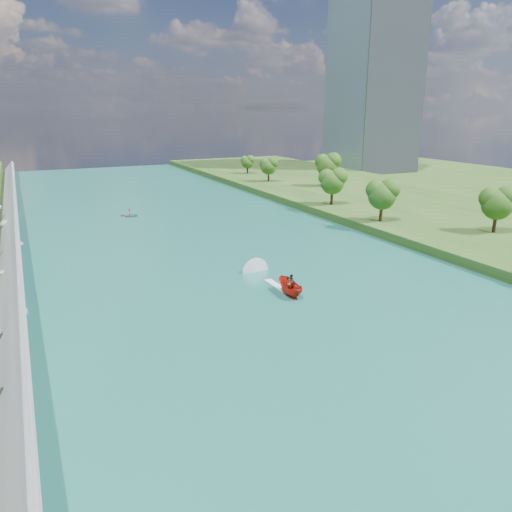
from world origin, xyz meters
TOP-DOWN VIEW (x-y plane):
  - ground at (0.00, 0.00)m, footprint 260.00×260.00m
  - river_water at (0.00, 20.00)m, footprint 55.00×240.00m
  - berm_east at (49.50, 20.00)m, footprint 44.00×240.00m
  - riprap_bank at (-25.85, 19.31)m, footprint 4.34×236.00m
  - office_tower at (82.50, 95.00)m, footprint 22.00×22.00m
  - trees_east at (37.64, 14.04)m, footprint 18.84×140.06m
  - motorboat at (2.46, 6.00)m, footprint 3.60×19.17m
  - raft at (-4.93, 54.17)m, footprint 3.99×3.79m

SIDE VIEW (x-z plane):
  - ground at x=0.00m, z-range 0.00..0.00m
  - river_water at x=0.00m, z-range 0.00..0.10m
  - raft at x=-4.93m, z-range -0.28..1.21m
  - berm_east at x=49.50m, z-range 0.00..1.50m
  - motorboat at x=2.46m, z-range -0.21..2.00m
  - riprap_bank at x=-25.85m, z-range -0.38..3.97m
  - trees_east at x=37.64m, z-range 0.26..12.06m
  - office_tower at x=82.50m, z-range 0.00..60.00m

